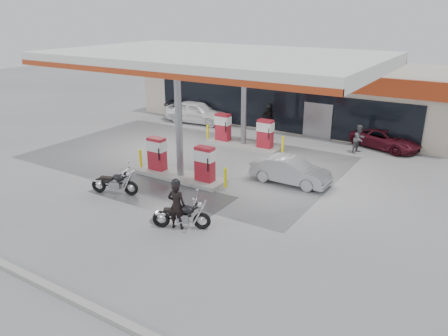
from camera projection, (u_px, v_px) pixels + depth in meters
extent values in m
plane|color=gray|center=(153.00, 192.00, 19.13)|extent=(90.00, 90.00, 0.00)
cube|color=#4C4C4F|center=(162.00, 195.00, 18.88)|extent=(6.00, 3.00, 0.00)
cylinder|color=#38383A|center=(159.00, 221.00, 16.54)|extent=(0.70, 0.70, 0.01)
cube|color=gray|center=(4.00, 265.00, 13.53)|extent=(28.00, 0.25, 0.15)
cube|color=beige|center=(299.00, 92.00, 31.19)|extent=(22.00, 8.00, 4.00)
cube|color=black|center=(274.00, 110.00, 28.18)|extent=(18.00, 0.10, 2.60)
cube|color=#A73614|center=(275.00, 78.00, 27.41)|extent=(22.00, 0.25, 1.00)
cube|color=navy|center=(390.00, 88.00, 23.88)|extent=(3.50, 0.12, 0.80)
cube|color=gray|center=(318.00, 121.00, 26.76)|extent=(1.80, 0.14, 2.20)
cube|color=silver|center=(214.00, 58.00, 21.30)|extent=(16.00, 10.00, 0.60)
cube|color=#A73614|center=(147.00, 74.00, 17.42)|extent=(16.00, 0.12, 0.24)
cube|color=#A73614|center=(261.00, 54.00, 25.30)|extent=(16.00, 0.12, 0.24)
cylinder|color=gray|center=(179.00, 125.00, 19.84)|extent=(0.32, 0.32, 5.00)
cylinder|color=gray|center=(244.00, 103.00, 24.61)|extent=(0.32, 0.32, 5.00)
cube|color=#9E9E99|center=(181.00, 176.00, 20.69)|extent=(4.50, 1.30, 0.18)
cube|color=maroon|center=(157.00, 154.00, 21.09)|extent=(0.85, 0.48, 1.60)
cube|color=maroon|center=(205.00, 164.00, 19.69)|extent=(0.85, 0.48, 1.60)
cube|color=silver|center=(157.00, 146.00, 20.95)|extent=(0.88, 0.52, 0.50)
cube|color=silver|center=(205.00, 155.00, 19.55)|extent=(0.88, 0.52, 0.50)
cylinder|color=yellow|center=(141.00, 158.00, 21.79)|extent=(0.14, 0.14, 0.90)
cylinder|color=yellow|center=(225.00, 178.00, 19.29)|extent=(0.14, 0.14, 0.90)
cube|color=#9E9E99|center=(243.00, 145.00, 25.47)|extent=(4.50, 1.30, 0.18)
cube|color=maroon|center=(223.00, 127.00, 25.86)|extent=(0.85, 0.48, 1.60)
cube|color=maroon|center=(265.00, 134.00, 24.47)|extent=(0.85, 0.48, 1.60)
cube|color=silver|center=(223.00, 120.00, 25.73)|extent=(0.88, 0.52, 0.50)
cube|color=silver|center=(265.00, 127.00, 24.33)|extent=(0.88, 0.52, 0.50)
cylinder|color=yellow|center=(208.00, 132.00, 26.56)|extent=(0.14, 0.14, 0.90)
cylinder|color=yellow|center=(283.00, 144.00, 24.07)|extent=(0.14, 0.14, 0.90)
torus|color=black|center=(202.00, 221.00, 15.82)|extent=(0.65, 0.43, 0.65)
torus|color=black|center=(161.00, 219.00, 15.95)|extent=(0.65, 0.43, 0.65)
cube|color=gray|center=(183.00, 218.00, 15.85)|extent=(0.51, 0.43, 0.33)
cube|color=black|center=(178.00, 215.00, 15.83)|extent=(0.93, 0.54, 0.09)
ellipsoid|color=black|center=(187.00, 209.00, 15.72)|extent=(0.70, 0.59, 0.31)
cube|color=black|center=(172.00, 210.00, 15.79)|extent=(0.65, 0.50, 0.11)
cylinder|color=silver|center=(196.00, 201.00, 15.58)|extent=(0.41, 0.76, 0.04)
sphere|color=silver|center=(199.00, 205.00, 15.61)|extent=(0.20, 0.20, 0.20)
cylinder|color=silver|center=(169.00, 218.00, 16.08)|extent=(0.92, 0.52, 0.09)
imported|color=black|center=(177.00, 205.00, 15.70)|extent=(0.75, 0.59, 1.82)
torus|color=black|center=(131.00, 188.00, 18.72)|extent=(0.66, 0.37, 0.65)
torus|color=black|center=(99.00, 185.00, 19.01)|extent=(0.66, 0.37, 0.65)
cube|color=gray|center=(116.00, 185.00, 18.83)|extent=(0.50, 0.39, 0.33)
cube|color=black|center=(112.00, 182.00, 18.82)|extent=(0.96, 0.44, 0.09)
ellipsoid|color=black|center=(118.00, 178.00, 18.67)|extent=(0.69, 0.53, 0.30)
cube|color=black|center=(107.00, 178.00, 18.80)|extent=(0.65, 0.45, 0.11)
cylinder|color=silver|center=(125.00, 171.00, 18.50)|extent=(0.32, 0.79, 0.04)
sphere|color=silver|center=(128.00, 174.00, 18.52)|extent=(0.20, 0.20, 0.20)
cylinder|color=silver|center=(106.00, 185.00, 19.11)|extent=(0.95, 0.42, 0.09)
imported|color=white|center=(197.00, 112.00, 30.56)|extent=(4.69, 2.30, 1.54)
imported|color=#57575C|center=(359.00, 139.00, 24.16)|extent=(0.85, 0.94, 1.58)
imported|color=#AAACB2|center=(290.00, 171.00, 19.96)|extent=(3.66, 1.28, 1.21)
imported|color=black|center=(195.00, 111.00, 31.60)|extent=(4.61, 3.13, 1.24)
imported|color=#541220|center=(386.00, 139.00, 24.96)|extent=(4.35, 2.98, 1.11)
imported|color=black|center=(269.00, 118.00, 28.37)|extent=(1.07, 0.93, 1.72)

